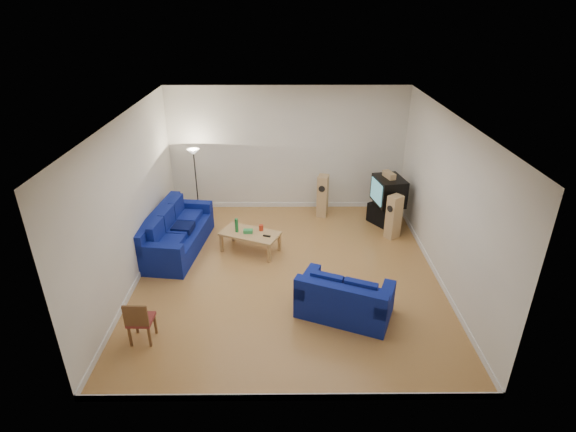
{
  "coord_description": "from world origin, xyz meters",
  "views": [
    {
      "loc": [
        -0.06,
        -7.76,
        5.07
      ],
      "look_at": [
        0.0,
        0.4,
        1.1
      ],
      "focal_mm": 28.0,
      "sensor_mm": 36.0,
      "label": 1
    }
  ],
  "objects_px": {
    "sofa_loveseat": "(344,301)",
    "tv_stand": "(384,215)",
    "sofa_three_seat": "(174,236)",
    "television": "(389,191)",
    "coffee_table": "(250,235)"
  },
  "relations": [
    {
      "from": "sofa_loveseat",
      "to": "tv_stand",
      "type": "relative_size",
      "value": 2.3
    },
    {
      "from": "sofa_three_seat",
      "to": "television",
      "type": "relative_size",
      "value": 2.63
    },
    {
      "from": "tv_stand",
      "to": "television",
      "type": "bearing_deg",
      "value": 6.9
    },
    {
      "from": "tv_stand",
      "to": "sofa_loveseat",
      "type": "bearing_deg",
      "value": -55.24
    },
    {
      "from": "coffee_table",
      "to": "sofa_three_seat",
      "type": "bearing_deg",
      "value": 176.69
    },
    {
      "from": "sofa_loveseat",
      "to": "television",
      "type": "bearing_deg",
      "value": 89.86
    },
    {
      "from": "sofa_three_seat",
      "to": "coffee_table",
      "type": "xyz_separation_m",
      "value": [
        1.69,
        -0.1,
        0.07
      ]
    },
    {
      "from": "sofa_three_seat",
      "to": "coffee_table",
      "type": "height_order",
      "value": "sofa_three_seat"
    },
    {
      "from": "sofa_loveseat",
      "to": "tv_stand",
      "type": "height_order",
      "value": "sofa_loveseat"
    },
    {
      "from": "sofa_loveseat",
      "to": "tv_stand",
      "type": "bearing_deg",
      "value": 90.64
    },
    {
      "from": "coffee_table",
      "to": "television",
      "type": "relative_size",
      "value": 1.51
    },
    {
      "from": "sofa_loveseat",
      "to": "television",
      "type": "distance_m",
      "value": 3.87
    },
    {
      "from": "sofa_three_seat",
      "to": "tv_stand",
      "type": "height_order",
      "value": "sofa_three_seat"
    },
    {
      "from": "sofa_loveseat",
      "to": "tv_stand",
      "type": "xyz_separation_m",
      "value": [
        1.42,
        3.57,
        -0.06
      ]
    },
    {
      "from": "sofa_loveseat",
      "to": "television",
      "type": "height_order",
      "value": "television"
    }
  ]
}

